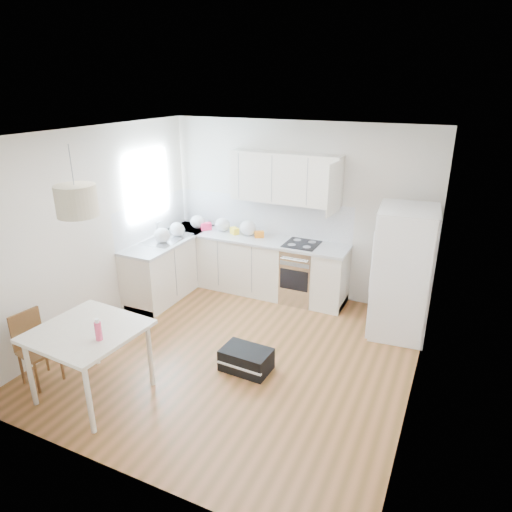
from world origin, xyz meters
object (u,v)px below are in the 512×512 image
(dining_chair, at_px, (38,349))
(gym_bag, at_px, (246,360))
(refrigerator, at_px, (404,272))
(dining_table, at_px, (88,337))

(dining_chair, height_order, gym_bag, dining_chair)
(dining_chair, bearing_deg, refrigerator, 48.96)
(dining_table, height_order, dining_chair, dining_chair)
(refrigerator, height_order, gym_bag, refrigerator)
(refrigerator, relative_size, dining_chair, 2.06)
(refrigerator, distance_m, gym_bag, 2.38)
(dining_chair, xyz_separation_m, gym_bag, (2.00, 1.19, -0.29))
(refrigerator, height_order, dining_chair, refrigerator)
(refrigerator, xyz_separation_m, dining_chair, (-3.48, -2.90, -0.45))
(dining_table, distance_m, gym_bag, 1.81)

